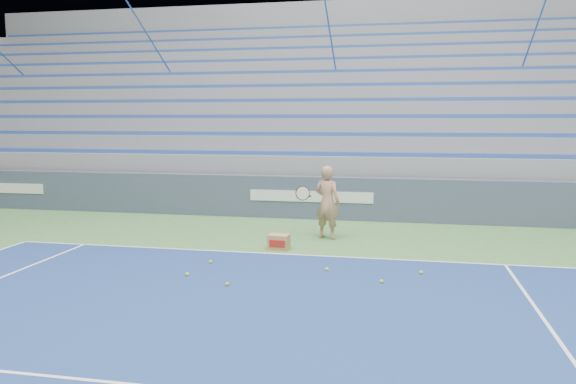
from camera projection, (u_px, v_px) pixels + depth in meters
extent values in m
cube|color=white|center=(279.00, 254.00, 10.76)|extent=(10.97, 0.05, 0.00)
cube|color=#3F4A5F|center=(312.00, 198.00, 14.58)|extent=(30.00, 0.30, 1.10)
cube|color=white|center=(3.00, 188.00, 16.17)|extent=(2.60, 0.02, 0.28)
cube|color=white|center=(311.00, 196.00, 14.42)|extent=(3.20, 0.02, 0.28)
cube|color=gray|center=(332.00, 179.00, 19.00)|extent=(30.00, 8.50, 1.10)
cube|color=gray|center=(333.00, 156.00, 18.90)|extent=(30.00, 8.50, 0.50)
cube|color=#2B4C9C|center=(316.00, 154.00, 15.09)|extent=(29.60, 0.42, 0.11)
cube|color=gray|center=(334.00, 140.00, 19.24)|extent=(30.00, 7.65, 0.50)
cube|color=#2B4C9C|center=(320.00, 134.00, 15.85)|extent=(29.60, 0.42, 0.11)
cube|color=gray|center=(336.00, 125.00, 19.59)|extent=(30.00, 6.80, 0.50)
cube|color=#2B4C9C|center=(324.00, 116.00, 16.61)|extent=(29.60, 0.42, 0.11)
cube|color=gray|center=(337.00, 111.00, 19.94)|extent=(30.00, 5.95, 0.50)
cube|color=#2B4C9C|center=(328.00, 100.00, 17.37)|extent=(29.60, 0.42, 0.11)
cube|color=gray|center=(339.00, 97.00, 20.29)|extent=(30.00, 5.10, 0.50)
cube|color=#2B4C9C|center=(332.00, 85.00, 18.13)|extent=(29.60, 0.42, 0.11)
cube|color=gray|center=(340.00, 84.00, 20.63)|extent=(30.00, 4.25, 0.50)
cube|color=#2B4C9C|center=(335.00, 72.00, 18.89)|extent=(29.60, 0.42, 0.11)
cube|color=gray|center=(342.00, 71.00, 20.98)|extent=(30.00, 3.40, 0.50)
cube|color=#2B4C9C|center=(338.00, 59.00, 19.65)|extent=(29.60, 0.42, 0.11)
cube|color=gray|center=(343.00, 59.00, 21.33)|extent=(30.00, 2.55, 0.50)
cube|color=#2B4C9C|center=(341.00, 47.00, 20.42)|extent=(29.60, 0.42, 0.11)
cube|color=gray|center=(344.00, 47.00, 21.68)|extent=(30.00, 1.70, 0.50)
cube|color=#2B4C9C|center=(343.00, 37.00, 21.18)|extent=(29.60, 0.42, 0.11)
cube|color=gray|center=(345.00, 35.00, 22.03)|extent=(30.00, 0.85, 0.50)
cube|color=#2B4C9C|center=(345.00, 27.00, 21.94)|extent=(29.60, 0.42, 0.11)
cube|color=gray|center=(346.00, 92.00, 23.02)|extent=(31.00, 0.40, 7.30)
cylinder|color=#3163AD|center=(12.00, 64.00, 20.81)|extent=(0.05, 8.53, 5.04)
cylinder|color=#3163AD|center=(163.00, 61.00, 19.64)|extent=(0.05, 8.53, 5.04)
cylinder|color=#3163AD|center=(334.00, 57.00, 18.47)|extent=(0.05, 8.53, 5.04)
cylinder|color=#3163AD|center=(527.00, 53.00, 17.30)|extent=(0.05, 8.53, 5.04)
imported|color=tan|center=(327.00, 202.00, 12.12)|extent=(0.68, 0.56, 1.59)
cylinder|color=black|center=(310.00, 196.00, 11.92)|extent=(0.12, 0.27, 0.08)
cylinder|color=beige|center=(303.00, 193.00, 11.65)|extent=(0.29, 0.16, 0.28)
torus|color=black|center=(303.00, 193.00, 11.65)|extent=(0.31, 0.18, 0.30)
cube|color=#A98151|center=(279.00, 242.00, 11.17)|extent=(0.43, 0.34, 0.30)
cube|color=#B21E19|center=(277.00, 244.00, 11.02)|extent=(0.32, 0.04, 0.14)
sphere|color=#AFDD2D|center=(327.00, 269.00, 9.58)|extent=(0.07, 0.07, 0.07)
sphere|color=#AFDD2D|center=(382.00, 282.00, 8.86)|extent=(0.07, 0.07, 0.07)
sphere|color=#AFDD2D|center=(227.00, 284.00, 8.72)|extent=(0.07, 0.07, 0.07)
sphere|color=#AFDD2D|center=(187.00, 274.00, 9.27)|extent=(0.07, 0.07, 0.07)
sphere|color=#AFDD2D|center=(211.00, 262.00, 10.08)|extent=(0.07, 0.07, 0.07)
sphere|color=#AFDD2D|center=(421.00, 273.00, 9.38)|extent=(0.07, 0.07, 0.07)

